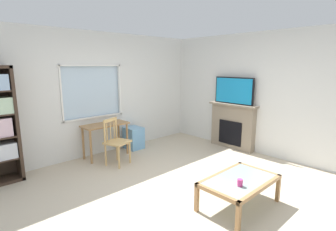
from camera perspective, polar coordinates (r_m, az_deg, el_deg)
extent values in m
cube|color=beige|center=(4.07, 2.53, -16.96)|extent=(6.10, 6.03, 0.02)
cube|color=silver|center=(5.84, -15.40, -4.18)|extent=(5.10, 0.12, 0.80)
cube|color=silver|center=(5.65, -16.41, 14.28)|extent=(5.10, 0.12, 0.68)
cube|color=silver|center=(5.13, -32.48, 3.31)|extent=(1.80, 0.12, 1.11)
cube|color=silver|center=(6.52, -3.64, 6.36)|extent=(1.99, 0.12, 1.11)
cube|color=silver|center=(5.63, -16.81, 5.14)|extent=(1.31, 0.02, 1.11)
cube|color=white|center=(5.65, -16.18, -0.37)|extent=(1.37, 0.06, 0.03)
cube|color=white|center=(5.54, -16.80, 10.66)|extent=(1.37, 0.06, 0.03)
cube|color=white|center=(5.31, -22.79, 4.40)|extent=(0.03, 0.06, 1.11)
cube|color=white|center=(5.89, -10.79, 5.66)|extent=(0.03, 0.06, 1.11)
cube|color=silver|center=(5.79, 21.10, 4.39)|extent=(0.12, 5.23, 2.60)
cube|color=#38281E|center=(4.96, -31.00, -1.54)|extent=(0.05, 0.38, 1.91)
cube|color=silver|center=(5.01, -32.87, -6.56)|extent=(0.35, 0.32, 0.26)
cube|color=#A37547|center=(5.47, -13.88, -1.99)|extent=(0.95, 0.44, 0.03)
cylinder|color=#A37547|center=(5.23, -16.85, -6.78)|extent=(0.04, 0.04, 0.68)
cylinder|color=#A37547|center=(5.63, -9.10, -5.15)|extent=(0.04, 0.04, 0.68)
cylinder|color=#A37547|center=(5.52, -18.41, -5.92)|extent=(0.04, 0.04, 0.68)
cylinder|color=#A37547|center=(5.90, -10.94, -4.44)|extent=(0.04, 0.04, 0.68)
cube|color=tan|center=(5.04, -11.22, -5.86)|extent=(0.53, 0.51, 0.04)
cylinder|color=tan|center=(4.89, -10.91, -9.26)|extent=(0.04, 0.04, 0.43)
cylinder|color=tan|center=(5.15, -8.52, -8.14)|extent=(0.04, 0.04, 0.43)
cylinder|color=tan|center=(5.09, -13.75, -8.56)|extent=(0.04, 0.04, 0.43)
cylinder|color=tan|center=(5.33, -11.31, -7.54)|extent=(0.04, 0.04, 0.43)
cylinder|color=tan|center=(4.96, -14.00, -3.56)|extent=(0.04, 0.04, 0.45)
cylinder|color=tan|center=(5.21, -11.51, -2.75)|extent=(0.04, 0.04, 0.45)
cube|color=tan|center=(5.04, -12.82, -1.00)|extent=(0.35, 0.15, 0.06)
cylinder|color=tan|center=(5.01, -13.48, -3.73)|extent=(0.02, 0.02, 0.35)
cylinder|color=tan|center=(5.09, -12.71, -3.47)|extent=(0.02, 0.02, 0.35)
cylinder|color=tan|center=(5.17, -11.95, -3.22)|extent=(0.02, 0.02, 0.35)
cube|color=#72ADDB|center=(6.00, -7.67, -4.96)|extent=(0.35, 0.40, 0.50)
cube|color=gray|center=(6.12, 14.23, -2.45)|extent=(0.18, 1.07, 1.00)
cube|color=black|center=(6.07, 13.69, -3.75)|extent=(0.03, 0.59, 0.55)
cube|color=gray|center=(6.01, 14.37, 2.35)|extent=(0.26, 1.17, 0.04)
cube|color=black|center=(5.97, 14.52, 5.40)|extent=(0.05, 0.97, 0.60)
cube|color=#198CCC|center=(5.94, 14.36, 5.39)|extent=(0.01, 0.92, 0.55)
cube|color=#8C9E99|center=(3.69, 15.72, -13.61)|extent=(0.99, 0.57, 0.02)
cube|color=#A37547|center=(3.56, 20.12, -15.08)|extent=(1.09, 0.05, 0.05)
cube|color=#A37547|center=(3.84, 11.66, -12.59)|extent=(1.09, 0.05, 0.05)
cube|color=#A37547|center=(3.30, 10.80, -16.75)|extent=(0.05, 0.67, 0.05)
cube|color=#A37547|center=(4.11, 19.55, -11.41)|extent=(0.05, 0.67, 0.05)
cube|color=#A37547|center=(3.25, 15.39, -21.47)|extent=(0.05, 0.05, 0.35)
cube|color=#A37547|center=(4.08, 23.36, -14.98)|extent=(0.05, 0.05, 0.35)
cube|color=#A37547|center=(3.56, 6.44, -18.04)|extent=(0.05, 0.05, 0.35)
cube|color=#A37547|center=(4.32, 15.64, -12.90)|extent=(0.05, 0.05, 0.35)
cylinder|color=#DB3D84|center=(3.47, 15.79, -14.22)|extent=(0.07, 0.07, 0.09)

